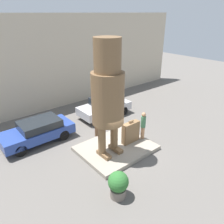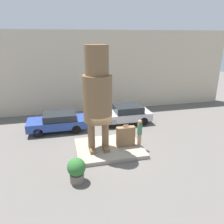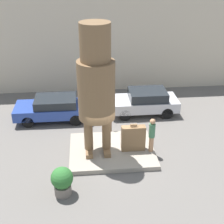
{
  "view_description": "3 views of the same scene",
  "coord_description": "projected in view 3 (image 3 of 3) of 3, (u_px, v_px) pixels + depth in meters",
  "views": [
    {
      "loc": [
        -7.1,
        -8.17,
        7.42
      ],
      "look_at": [
        -0.14,
        0.21,
        2.43
      ],
      "focal_mm": 35.0,
      "sensor_mm": 36.0,
      "label": 1
    },
    {
      "loc": [
        -2.75,
        -12.04,
        6.8
      ],
      "look_at": [
        0.13,
        -0.2,
        2.59
      ],
      "focal_mm": 35.0,
      "sensor_mm": 36.0,
      "label": 2
    },
    {
      "loc": [
        -1.19,
        -12.83,
        8.89
      ],
      "look_at": [
        0.03,
        0.27,
        2.14
      ],
      "focal_mm": 50.0,
      "sensor_mm": 36.0,
      "label": 3
    }
  ],
  "objects": [
    {
      "name": "ground_plane",
      "position": [
        112.0,
        153.0,
        15.52
      ],
      "size": [
        60.0,
        60.0,
        0.0
      ],
      "primitive_type": "plane",
      "color": "#605B56"
    },
    {
      "name": "pedestal",
      "position": [
        112.0,
        151.0,
        15.47
      ],
      "size": [
        4.14,
        3.3,
        0.23
      ],
      "color": "gray",
      "rests_on": "ground_plane"
    },
    {
      "name": "building_backdrop",
      "position": [
        101.0,
        38.0,
        21.17
      ],
      "size": [
        28.0,
        0.6,
        7.39
      ],
      "color": "beige",
      "rests_on": "ground_plane"
    },
    {
      "name": "statue_figure",
      "position": [
        96.0,
        82.0,
        13.57
      ],
      "size": [
        1.67,
        1.67,
        6.19
      ],
      "color": "brown",
      "rests_on": "pedestal"
    },
    {
      "name": "giant_suitcase",
      "position": [
        133.0,
        138.0,
        15.07
      ],
      "size": [
        1.16,
        0.37,
        1.44
      ],
      "color": "brown",
      "rests_on": "pedestal"
    },
    {
      "name": "tourist",
      "position": [
        152.0,
        134.0,
        14.82
      ],
      "size": [
        0.3,
        0.3,
        1.76
      ],
      "color": "#A87A56",
      "rests_on": "pedestal"
    },
    {
      "name": "parked_car_blue",
      "position": [
        53.0,
        108.0,
        18.28
      ],
      "size": [
        4.34,
        1.88,
        1.41
      ],
      "rotation": [
        0.0,
        0.0,
        3.14
      ],
      "color": "#284293",
      "rests_on": "ground_plane"
    },
    {
      "name": "parked_car_silver",
      "position": [
        145.0,
        101.0,
        18.99
      ],
      "size": [
        4.06,
        1.88,
        1.5
      ],
      "rotation": [
        0.0,
        0.0,
        3.14
      ],
      "color": "#B7B7BC",
      "rests_on": "ground_plane"
    },
    {
      "name": "planter_pot",
      "position": [
        62.0,
        181.0,
        12.55
      ],
      "size": [
        0.91,
        0.91,
        1.29
      ],
      "color": "#70665B",
      "rests_on": "ground_plane"
    },
    {
      "name": "worker_hivis",
      "position": [
        110.0,
        117.0,
        16.91
      ],
      "size": [
        0.29,
        0.29,
        1.71
      ],
      "color": "brown",
      "rests_on": "ground_plane"
    }
  ]
}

